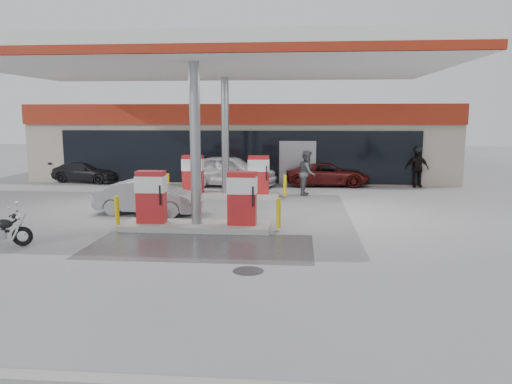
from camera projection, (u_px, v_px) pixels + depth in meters
The scene contains 14 objects.
ground at pixel (182, 246), 13.30m from camera, with size 90.00×90.00×0.00m, color gray.
wet_patch at pixel (200, 246), 13.26m from camera, with size 6.00×3.00×0.00m, color #4C4C4F.
drain_cover at pixel (248, 271), 11.16m from camera, with size 0.70×0.70×0.01m, color #38383A.
kerb at pixel (53, 381), 6.40m from camera, with size 28.00×0.25×0.15m, color gray.
store_building at pixel (246, 141), 28.69m from camera, with size 22.00×8.22×4.00m.
canopy at pixel (212, 63), 17.42m from camera, with size 16.00×10.02×5.51m.
pump_island_near at pixel (196, 206), 15.16m from camera, with size 5.14×1.30×1.78m.
pump_island_far at pixel (226, 181), 21.07m from camera, with size 5.14×1.30×1.78m.
sedan_white at pixel (230, 171), 24.23m from camera, with size 1.83×4.55×1.55m, color silver.
attendant at pixel (307, 173), 21.72m from camera, with size 0.94×0.73×1.94m, color #535358.
hatchback_silver at pixel (148, 197), 17.54m from camera, with size 1.28×3.66×1.21m, color gray.
parked_car_left at pixel (86, 172), 25.96m from camera, with size 1.51×3.72×1.08m, color black.
parked_car_right at pixel (328, 174), 24.64m from camera, with size 1.90×4.12×1.15m, color #5A1513.
biker_walking at pixel (417, 168), 24.02m from camera, with size 1.08×0.45×1.84m, color black.
Camera 1 is at (3.12, -12.70, 3.45)m, focal length 35.00 mm.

